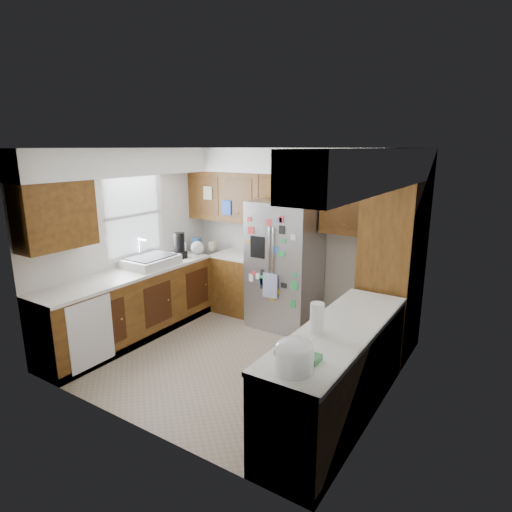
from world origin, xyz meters
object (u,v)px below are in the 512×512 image
at_px(rice_cooker, 294,354).
at_px(paper_towel, 317,318).
at_px(pantry, 392,270).
at_px(fridge, 285,265).

relative_size(rice_cooker, paper_towel, 1.08).
relative_size(pantry, paper_towel, 7.77).
bearing_deg(paper_towel, fridge, 125.75).
xyz_separation_m(fridge, paper_towel, (1.36, -1.89, 0.16)).
xyz_separation_m(rice_cooker, paper_towel, (-0.14, 0.70, 0.01)).
height_order(rice_cooker, paper_towel, paper_towel).
distance_m(fridge, rice_cooker, 2.99).
height_order(fridge, paper_towel, fridge).
xyz_separation_m(fridge, rice_cooker, (1.50, -2.58, 0.15)).
bearing_deg(pantry, paper_towel, -94.40).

